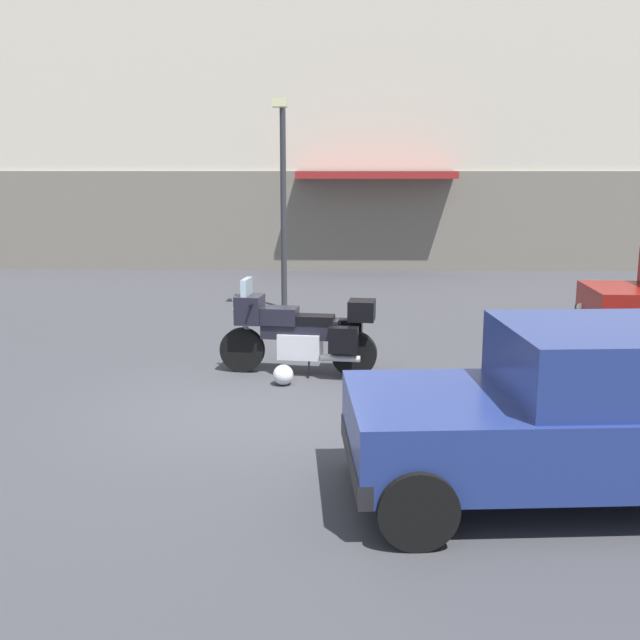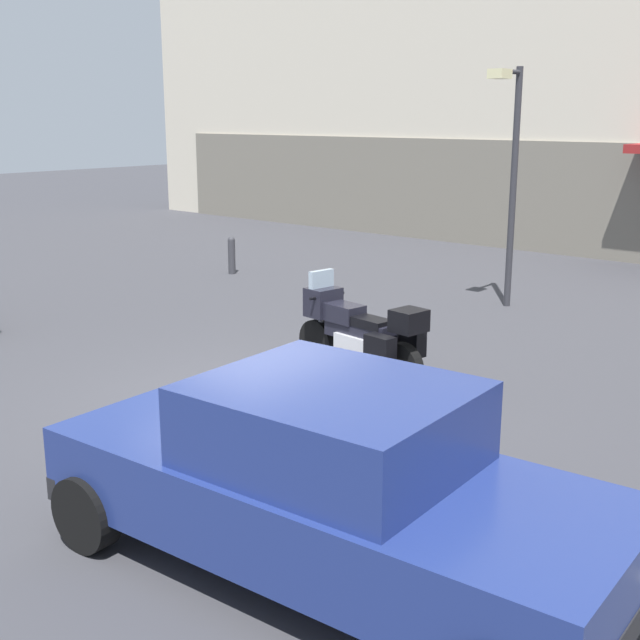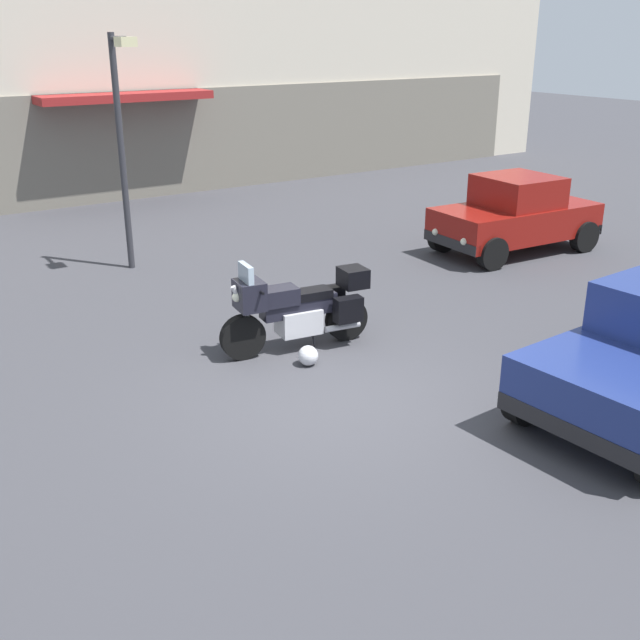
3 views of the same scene
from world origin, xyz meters
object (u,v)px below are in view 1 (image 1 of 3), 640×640
Objects in this scene: motorcycle at (301,331)px; helmet at (283,375)px; streetlamp_curbside at (283,181)px; car_sedan_far at (607,413)px.

motorcycle reaches higher than helmet.
helmet is at bearing -86.23° from streetlamp_curbside.
helmet is 0.06× the size of car_sedan_far.
motorcycle is 5.42m from streetlamp_curbside.
car_sedan_far reaches higher than helmet.
motorcycle is at bearing 121.61° from car_sedan_far.
streetlamp_curbside is at bearing 107.11° from car_sedan_far.
streetlamp_curbside is (-0.37, 5.57, 2.49)m from helmet.
car_sedan_far reaches higher than motorcycle.
streetlamp_curbside reaches higher than motorcycle.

